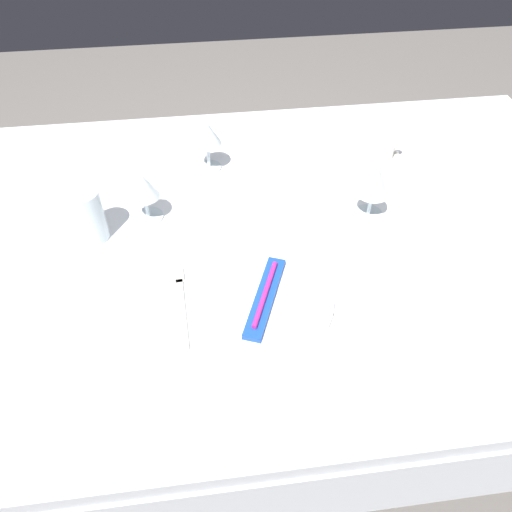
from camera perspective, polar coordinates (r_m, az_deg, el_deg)
name	(u,v)px	position (r m, az deg, el deg)	size (l,w,h in m)	color
ground_plane	(253,399)	(1.75, -0.38, -15.72)	(6.00, 6.00, 0.00)	slate
dining_table	(251,257)	(1.22, -0.52, -0.12)	(1.80, 1.11, 0.74)	white
dinner_plate	(264,302)	(1.00, 0.89, -5.20)	(0.27, 0.27, 0.02)	white
toothbrush_package	(264,297)	(0.99, 0.90, -4.58)	(0.11, 0.21, 0.02)	blue
fork_outer	(181,303)	(1.02, -8.37, -5.21)	(0.03, 0.21, 0.00)	beige
dinner_knife	(344,290)	(1.05, 9.79, -3.76)	(0.02, 0.22, 0.00)	beige
spoon_soup	(351,277)	(1.08, 10.65, -2.33)	(0.03, 0.20, 0.01)	beige
spoon_dessert	(367,278)	(1.08, 12.30, -2.40)	(0.03, 0.22, 0.01)	beige
saucer_left	(376,158)	(1.43, 13.30, 10.61)	(0.13, 0.13, 0.01)	white
coffee_cup_left	(379,145)	(1.41, 13.64, 12.02)	(0.11, 0.08, 0.07)	white
wine_glass_centre	(374,182)	(1.18, 13.14, 8.08)	(0.07, 0.07, 0.14)	silver
wine_glass_left	(143,188)	(1.18, -12.55, 7.45)	(0.07, 0.07, 0.13)	silver
wine_glass_right	(207,135)	(1.32, -5.54, 13.33)	(0.07, 0.07, 0.14)	silver
drink_tumbler	(88,218)	(1.17, -18.30, 4.07)	(0.07, 0.07, 0.12)	silver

